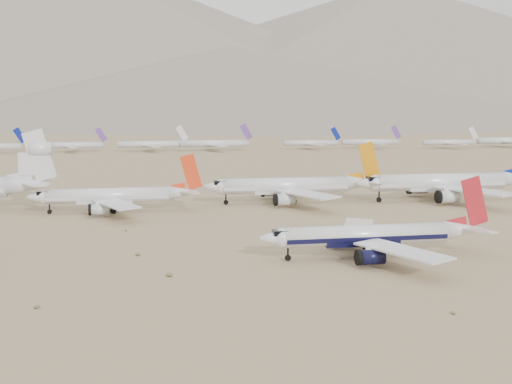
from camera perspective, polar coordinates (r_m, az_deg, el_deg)
ground at (r=111.38m, az=5.51°, el=-6.66°), size 7000.00×7000.00×0.00m
main_airliner at (r=119.37m, az=10.58°, el=-3.81°), size 41.53×40.57×14.66m
row2_navy_widebody at (r=196.65m, az=16.65°, el=0.83°), size 53.67×52.48×19.09m
row2_gold_tail at (r=183.76m, az=3.27°, el=0.54°), size 49.08×48.00×17.47m
row2_orange_tail at (r=171.40m, az=-12.39°, el=-0.35°), size 42.40×41.48×15.13m
distant_storage_row at (r=404.65m, az=-3.73°, el=4.31°), size 560.52×53.96×15.35m
mountain_range at (r=1762.12m, az=-7.45°, el=12.81°), size 7354.00×3024.00×470.00m
foothills at (r=1326.84m, az=14.43°, el=9.05°), size 4637.50×1395.00×155.00m
desert_scrub at (r=84.89m, az=7.83°, el=-11.07°), size 261.14×129.47×0.63m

